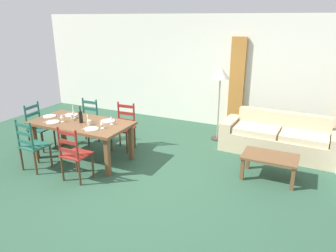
% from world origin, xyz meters
% --- Properties ---
extents(ground_plane, '(9.60, 9.60, 0.02)m').
position_xyz_m(ground_plane, '(0.00, 0.00, -0.01)').
color(ground_plane, '#2B503A').
extents(wall_far, '(9.60, 0.16, 2.70)m').
position_xyz_m(wall_far, '(0.00, 3.30, 1.35)').
color(wall_far, silver).
rests_on(wall_far, ground_plane).
extents(curtain_panel_left, '(0.35, 0.08, 2.20)m').
position_xyz_m(curtain_panel_left, '(0.87, 3.16, 1.10)').
color(curtain_panel_left, '#AD702F').
rests_on(curtain_panel_left, ground_plane).
extents(dining_table, '(1.90, 0.96, 0.75)m').
position_xyz_m(dining_table, '(-1.32, 0.15, 0.66)').
color(dining_table, brown).
rests_on(dining_table, ground_plane).
extents(dining_chair_near_left, '(0.44, 0.42, 0.96)m').
position_xyz_m(dining_chair_near_left, '(-1.80, -0.61, 0.48)').
color(dining_chair_near_left, '#205C4A').
rests_on(dining_chair_near_left, ground_plane).
extents(dining_chair_near_right, '(0.42, 0.40, 0.96)m').
position_xyz_m(dining_chair_near_right, '(-0.87, -0.59, 0.48)').
color(dining_chair_near_right, maroon).
rests_on(dining_chair_near_right, ground_plane).
extents(dining_chair_far_left, '(0.42, 0.40, 0.96)m').
position_xyz_m(dining_chair_far_left, '(-1.78, 0.87, 0.48)').
color(dining_chair_far_left, '#21574F').
rests_on(dining_chair_far_left, ground_plane).
extents(dining_chair_far_right, '(0.45, 0.43, 0.96)m').
position_xyz_m(dining_chair_far_right, '(-0.89, 0.93, 0.48)').
color(dining_chair_far_right, maroon).
rests_on(dining_chair_far_right, ground_plane).
extents(dining_chair_head_west, '(0.43, 0.44, 0.96)m').
position_xyz_m(dining_chair_head_west, '(-2.49, 0.18, 0.48)').
color(dining_chair_head_west, '#225A51').
rests_on(dining_chair_head_west, ground_plane).
extents(dinner_plate_near_left, '(0.24, 0.24, 0.02)m').
position_xyz_m(dinner_plate_near_left, '(-1.77, -0.10, 0.76)').
color(dinner_plate_near_left, white).
rests_on(dinner_plate_near_left, dining_table).
extents(fork_near_left, '(0.03, 0.17, 0.01)m').
position_xyz_m(fork_near_left, '(-1.92, -0.10, 0.75)').
color(fork_near_left, silver).
rests_on(fork_near_left, dining_table).
extents(dinner_plate_near_right, '(0.24, 0.24, 0.02)m').
position_xyz_m(dinner_plate_near_right, '(-0.87, -0.10, 0.76)').
color(dinner_plate_near_right, white).
rests_on(dinner_plate_near_right, dining_table).
extents(fork_near_right, '(0.02, 0.17, 0.01)m').
position_xyz_m(fork_near_right, '(-1.02, -0.10, 0.75)').
color(fork_near_right, silver).
rests_on(fork_near_right, dining_table).
extents(dinner_plate_far_left, '(0.24, 0.24, 0.02)m').
position_xyz_m(dinner_plate_far_left, '(-1.77, 0.40, 0.76)').
color(dinner_plate_far_left, white).
rests_on(dinner_plate_far_left, dining_table).
extents(fork_far_left, '(0.02, 0.17, 0.01)m').
position_xyz_m(fork_far_left, '(-1.92, 0.40, 0.75)').
color(fork_far_left, silver).
rests_on(fork_far_left, dining_table).
extents(dinner_plate_far_right, '(0.24, 0.24, 0.02)m').
position_xyz_m(dinner_plate_far_right, '(-0.87, 0.40, 0.76)').
color(dinner_plate_far_right, white).
rests_on(dinner_plate_far_right, dining_table).
extents(fork_far_right, '(0.03, 0.17, 0.01)m').
position_xyz_m(fork_far_right, '(-1.02, 0.40, 0.75)').
color(fork_far_right, silver).
rests_on(fork_far_right, dining_table).
extents(dinner_plate_head_west, '(0.24, 0.24, 0.02)m').
position_xyz_m(dinner_plate_head_west, '(-2.10, 0.15, 0.76)').
color(dinner_plate_head_west, white).
rests_on(dinner_plate_head_west, dining_table).
extents(fork_head_west, '(0.03, 0.17, 0.01)m').
position_xyz_m(fork_head_west, '(-2.25, 0.15, 0.75)').
color(fork_head_west, silver).
rests_on(fork_head_west, dining_table).
extents(wine_bottle, '(0.07, 0.07, 0.32)m').
position_xyz_m(wine_bottle, '(-1.29, 0.12, 0.87)').
color(wine_bottle, black).
rests_on(wine_bottle, dining_table).
extents(wine_glass_near_left, '(0.06, 0.06, 0.16)m').
position_xyz_m(wine_glass_near_left, '(-1.65, 0.01, 0.86)').
color(wine_glass_near_left, white).
rests_on(wine_glass_near_left, dining_table).
extents(wine_glass_near_right, '(0.06, 0.06, 0.16)m').
position_xyz_m(wine_glass_near_right, '(-0.74, 0.03, 0.86)').
color(wine_glass_near_right, white).
rests_on(wine_glass_near_right, dining_table).
extents(wine_glass_far_left, '(0.06, 0.06, 0.16)m').
position_xyz_m(wine_glass_far_left, '(-1.62, 0.30, 0.86)').
color(wine_glass_far_left, white).
rests_on(wine_glass_far_left, dining_table).
extents(wine_glass_far_right, '(0.06, 0.06, 0.16)m').
position_xyz_m(wine_glass_far_right, '(-0.72, 0.28, 0.86)').
color(wine_glass_far_right, white).
rests_on(wine_glass_far_right, dining_table).
extents(coffee_cup_primary, '(0.07, 0.07, 0.09)m').
position_xyz_m(coffee_cup_primary, '(-1.06, 0.08, 0.80)').
color(coffee_cup_primary, beige).
rests_on(coffee_cup_primary, dining_table).
extents(coffee_cup_secondary, '(0.07, 0.07, 0.09)m').
position_xyz_m(coffee_cup_secondary, '(-1.60, 0.24, 0.80)').
color(coffee_cup_secondary, beige).
rests_on(coffee_cup_secondary, dining_table).
extents(candle_tall, '(0.05, 0.05, 0.30)m').
position_xyz_m(candle_tall, '(-1.50, 0.17, 0.84)').
color(candle_tall, '#998C66').
rests_on(candle_tall, dining_table).
extents(candle_short, '(0.05, 0.05, 0.18)m').
position_xyz_m(candle_short, '(-1.12, 0.11, 0.80)').
color(candle_short, '#998C66').
rests_on(candle_short, dining_table).
extents(couch, '(2.31, 0.89, 0.80)m').
position_xyz_m(couch, '(2.07, 2.08, 0.29)').
color(couch, '#C4AF89').
rests_on(couch, ground_plane).
extents(coffee_table, '(0.90, 0.56, 0.42)m').
position_xyz_m(coffee_table, '(2.05, 0.86, 0.36)').
color(coffee_table, brown).
rests_on(coffee_table, ground_plane).
extents(standing_lamp, '(0.40, 0.40, 1.64)m').
position_xyz_m(standing_lamp, '(0.72, 2.26, 1.41)').
color(standing_lamp, '#332D28').
rests_on(standing_lamp, ground_plane).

